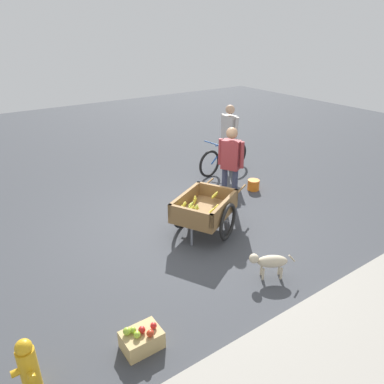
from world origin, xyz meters
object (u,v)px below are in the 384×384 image
at_px(cyclist_person, 229,132).
at_px(bicycle, 224,158).
at_px(vendor_person, 231,161).
at_px(dog, 270,261).
at_px(fruit_cart, 204,210).
at_px(fire_hydrant, 28,367).
at_px(plastic_bucket, 253,185).
at_px(apple_crate, 142,339).

bearing_deg(cyclist_person, bicycle, 7.99).
xyz_separation_m(vendor_person, dog, (0.99, 2.09, -0.70)).
bearing_deg(fruit_cart, fire_hydrant, 25.28).
relative_size(fruit_cart, dog, 3.05).
relative_size(vendor_person, dog, 2.72).
bearing_deg(bicycle, plastic_bucket, 83.10).
xyz_separation_m(fruit_cart, vendor_person, (-1.02, -0.54, 0.53)).
bearing_deg(dog, fire_hydrant, -0.49).
bearing_deg(apple_crate, fire_hydrant, -6.46).
relative_size(fruit_cart, cyclist_person, 1.11).
distance_m(dog, fire_hydrant, 3.25).
relative_size(fire_hydrant, plastic_bucket, 2.59).
distance_m(bicycle, dog, 4.19).
height_order(fruit_cart, vendor_person, vendor_person).
xyz_separation_m(fruit_cart, bicycle, (-2.12, -2.07, -0.08)).
distance_m(cyclist_person, apple_crate, 5.81).
bearing_deg(plastic_bucket, dog, 50.84).
relative_size(cyclist_person, plastic_bucket, 6.30).
bearing_deg(dog, bicycle, -120.07).
bearing_deg(bicycle, apple_crate, 41.59).
distance_m(vendor_person, apple_crate, 3.89).
bearing_deg(plastic_bucket, vendor_person, 17.53).
distance_m(fruit_cart, cyclist_person, 3.14).
relative_size(bicycle, cyclist_person, 1.01).
bearing_deg(apple_crate, cyclist_person, -139.25).
xyz_separation_m(fruit_cart, cyclist_person, (-2.27, -2.10, 0.54)).
distance_m(vendor_person, fire_hydrant, 4.76).
distance_m(bicycle, apple_crate, 5.62).
xyz_separation_m(cyclist_person, apple_crate, (4.35, 3.75, -0.85)).
relative_size(plastic_bucket, apple_crate, 0.59).
height_order(vendor_person, dog, vendor_person).
bearing_deg(fire_hydrant, fruit_cart, -154.72).
distance_m(cyclist_person, dog, 4.34).
height_order(bicycle, apple_crate, bicycle).
relative_size(bicycle, dog, 2.78).
bearing_deg(fruit_cart, apple_crate, 38.49).
height_order(vendor_person, apple_crate, vendor_person).
xyz_separation_m(fire_hydrant, plastic_bucket, (-5.20, -2.37, -0.22)).
xyz_separation_m(bicycle, dog, (2.10, 3.63, -0.08)).
relative_size(dog, plastic_bucket, 2.30).
bearing_deg(fire_hydrant, cyclist_person, -146.64).
xyz_separation_m(dog, fire_hydrant, (3.25, -0.03, 0.06)).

